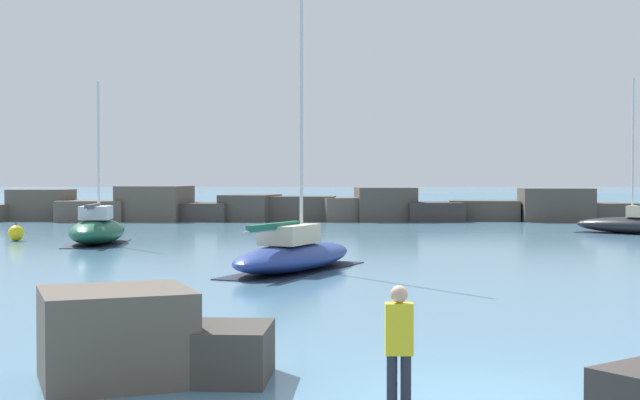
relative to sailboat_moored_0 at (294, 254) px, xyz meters
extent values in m
plane|color=teal|center=(3.36, -17.41, -0.58)|extent=(600.00, 600.00, 0.00)
cube|color=teal|center=(3.36, 95.33, -0.57)|extent=(400.00, 116.00, 0.01)
cube|color=brown|center=(-20.25, 35.65, 0.57)|extent=(4.34, 3.27, 2.29)
cube|color=brown|center=(-16.23, 34.58, 0.17)|extent=(5.24, 5.12, 1.50)
cube|color=brown|center=(-11.76, 35.55, 0.70)|extent=(5.08, 5.82, 2.54)
cube|color=#423D38|center=(-8.16, 35.23, 0.08)|extent=(5.50, 5.17, 1.32)
cube|color=#4C443D|center=(-4.72, 35.47, 0.38)|extent=(4.43, 5.60, 1.90)
cube|color=#4C443D|center=(-0.87, 35.25, 0.33)|extent=(4.91, 3.51, 1.80)
cube|color=brown|center=(1.97, 35.08, 0.28)|extent=(4.05, 4.90, 1.71)
cube|color=#4C443D|center=(5.19, 35.56, 0.64)|extent=(4.44, 5.58, 2.43)
cube|color=#383330|center=(8.53, 34.64, 0.12)|extent=(4.43, 4.54, 1.38)
cube|color=#4C443D|center=(12.56, 36.05, 0.16)|extent=(5.54, 4.51, 1.47)
cube|color=#4C443D|center=(17.53, 34.70, 0.62)|extent=(5.23, 4.28, 2.39)
cube|color=#4C443D|center=(21.09, 35.54, 0.08)|extent=(4.28, 5.07, 1.31)
cube|color=#423D38|center=(-0.71, -16.24, -0.15)|extent=(2.14, 1.71, 0.84)
cube|color=brown|center=(-2.03, -16.44, 0.14)|extent=(2.81, 2.71, 1.43)
ellipsoid|color=navy|center=(0.02, 0.04, -0.11)|extent=(5.11, 7.84, 0.93)
cube|color=black|center=(0.02, 0.04, -0.56)|extent=(4.92, 7.47, 0.03)
cube|color=beige|center=(-0.13, -0.30, 0.68)|extent=(2.08, 2.58, 0.64)
cylinder|color=silver|center=(0.24, 0.56, 4.88)|extent=(0.12, 0.12, 9.06)
cylinder|color=#BCBCC1|center=(-0.57, -1.34, 0.91)|extent=(1.70, 3.84, 0.10)
cube|color=#1E664C|center=(-0.57, -1.34, 1.01)|extent=(1.55, 3.31, 0.20)
ellipsoid|color=#195138|center=(-9.84, 11.97, 0.02)|extent=(2.88, 6.17, 1.18)
cube|color=black|center=(-9.84, 11.97, -0.56)|extent=(2.80, 5.87, 0.03)
cube|color=silver|center=(-9.82, 11.67, 0.93)|extent=(1.46, 1.90, 0.64)
cylinder|color=silver|center=(-9.88, 12.41, 3.90)|extent=(0.12, 0.12, 6.58)
cylinder|color=#BCBCC1|center=(-9.74, 10.77, 1.16)|extent=(0.37, 3.30, 0.10)
cube|color=#4C4C51|center=(-9.74, 10.77, 1.26)|extent=(0.43, 2.81, 0.20)
cylinder|color=silver|center=(18.10, 19.92, 4.24)|extent=(0.12, 0.12, 7.72)
sphere|color=yellow|center=(-14.42, 13.97, -0.18)|extent=(0.78, 0.78, 0.78)
cylinder|color=black|center=(-14.42, 13.97, 0.31)|extent=(0.04, 0.04, 0.20)
cylinder|color=#282833|center=(2.07, -18.52, -0.15)|extent=(0.14, 0.14, 0.85)
cylinder|color=#282833|center=(2.25, -18.52, -0.15)|extent=(0.14, 0.14, 0.85)
cube|color=yellow|center=(2.16, -18.52, 0.61)|extent=(0.36, 0.22, 0.67)
sphere|color=tan|center=(2.16, -18.52, 1.06)|extent=(0.23, 0.23, 0.23)
camera|label=1|loc=(1.29, -30.01, 2.56)|focal=50.00mm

